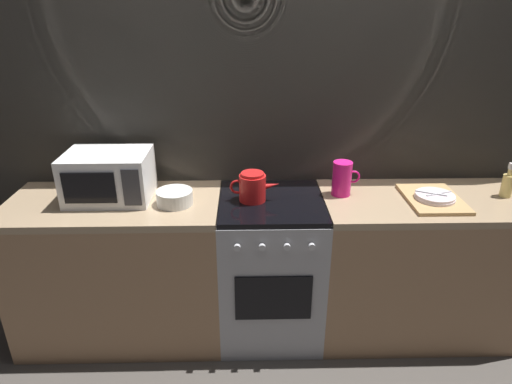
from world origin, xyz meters
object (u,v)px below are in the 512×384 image
Objects in this scene: kettle at (253,187)px; pitcher at (342,178)px; microwave at (109,176)px; dish_pile at (434,198)px; spray_bottle at (508,184)px; mixing_bowl at (175,197)px; stove_unit at (270,267)px.

pitcher reaches higher than kettle.
microwave is 0.81m from kettle.
dish_pile is at bearing -2.64° from microwave.
kettle is 1.46m from spray_bottle.
mixing_bowl is at bearing -179.77° from dish_pile.
pitcher is at bearing 168.47° from dish_pile.
pitcher is 0.50× the size of dish_pile.
dish_pile is 0.45m from spray_bottle.
microwave is at bearing 176.86° from stove_unit.
pitcher is at bearing 177.14° from spray_bottle.
pitcher is at bearing 6.53° from mixing_bowl.
stove_unit is at bearing 4.22° from mixing_bowl.
mixing_bowl reaches higher than stove_unit.
microwave reaches higher than pitcher.
stove_unit is at bearing -179.09° from spray_bottle.
mixing_bowl is 1.89m from spray_bottle.
mixing_bowl reaches higher than dish_pile.
spray_bottle is at bearing -0.72° from microwave.
dish_pile is at bearing -2.13° from stove_unit.
microwave reaches higher than kettle.
microwave is 2.26m from spray_bottle.
dish_pile is at bearing -172.83° from spray_bottle.
microwave is 0.40m from mixing_bowl.
spray_bottle reaches higher than dish_pile.
stove_unit is 4.43× the size of spray_bottle.
microwave is 1.15× the size of dish_pile.
kettle is 1.42× the size of pitcher.
microwave is at bearing 176.63° from kettle.
spray_bottle is at bearing 0.74° from kettle.
stove_unit is 2.25× the size of dish_pile.
spray_bottle is (0.94, -0.05, -0.02)m from pitcher.
pitcher is at bearing 7.30° from kettle.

